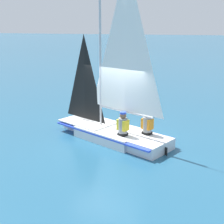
# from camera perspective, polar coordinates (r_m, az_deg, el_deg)

# --- Properties ---
(ground_plane) EXTENTS (260.00, 260.00, 0.00)m
(ground_plane) POSITION_cam_1_polar(r_m,az_deg,el_deg) (11.06, 0.00, -4.84)
(ground_plane) COLOR #235675
(sailboat_main) EXTENTS (4.51, 2.95, 5.87)m
(sailboat_main) POSITION_cam_1_polar(r_m,az_deg,el_deg) (10.77, 0.15, -0.60)
(sailboat_main) COLOR silver
(sailboat_main) RESTS_ON ground_plane
(sailor_helm) EXTENTS (0.41, 0.39, 1.16)m
(sailor_helm) POSITION_cam_1_polar(r_m,az_deg,el_deg) (10.20, 2.00, -2.88)
(sailor_helm) COLOR black
(sailor_helm) RESTS_ON ground_plane
(sailor_crew) EXTENTS (0.41, 0.39, 1.16)m
(sailor_crew) POSITION_cam_1_polar(r_m,az_deg,el_deg) (10.37, 6.45, -2.66)
(sailor_crew) COLOR black
(sailor_crew) RESTS_ON ground_plane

